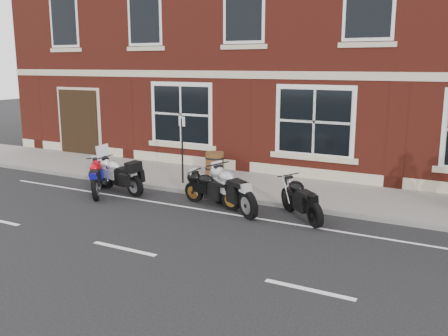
{
  "coord_description": "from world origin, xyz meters",
  "views": [
    {
      "loc": [
        6.48,
        -10.58,
        3.75
      ],
      "look_at": [
        -0.15,
        1.6,
        0.85
      ],
      "focal_mm": 40.0,
      "sensor_mm": 36.0,
      "label": 1
    }
  ],
  "objects_px": {
    "moto_naked_black": "(302,198)",
    "barrel_planter": "(215,163)",
    "moto_sport_red": "(98,176)",
    "moto_sport_black": "(212,188)",
    "moto_touring_silver": "(119,173)",
    "moto_sport_silver": "(233,188)",
    "parking_sign": "(182,145)"
  },
  "relations": [
    {
      "from": "moto_naked_black",
      "to": "barrel_planter",
      "type": "distance_m",
      "value": 5.13
    },
    {
      "from": "moto_sport_red",
      "to": "barrel_planter",
      "type": "height_order",
      "value": "moto_sport_red"
    },
    {
      "from": "moto_sport_black",
      "to": "barrel_planter",
      "type": "relative_size",
      "value": 2.59
    },
    {
      "from": "moto_touring_silver",
      "to": "moto_naked_black",
      "type": "bearing_deg",
      "value": -74.61
    },
    {
      "from": "moto_sport_black",
      "to": "moto_sport_silver",
      "type": "height_order",
      "value": "moto_sport_silver"
    },
    {
      "from": "barrel_planter",
      "to": "parking_sign",
      "type": "bearing_deg",
      "value": -96.83
    },
    {
      "from": "moto_sport_silver",
      "to": "moto_naked_black",
      "type": "relative_size",
      "value": 1.28
    },
    {
      "from": "moto_sport_black",
      "to": "moto_naked_black",
      "type": "distance_m",
      "value": 2.51
    },
    {
      "from": "barrel_planter",
      "to": "parking_sign",
      "type": "height_order",
      "value": "parking_sign"
    },
    {
      "from": "moto_sport_red",
      "to": "moto_sport_silver",
      "type": "height_order",
      "value": "moto_sport_silver"
    },
    {
      "from": "moto_sport_red",
      "to": "moto_sport_silver",
      "type": "relative_size",
      "value": 0.84
    },
    {
      "from": "parking_sign",
      "to": "barrel_planter",
      "type": "bearing_deg",
      "value": 102.85
    },
    {
      "from": "moto_sport_black",
      "to": "moto_naked_black",
      "type": "xyz_separation_m",
      "value": [
        2.51,
        0.08,
        0.04
      ]
    },
    {
      "from": "moto_sport_red",
      "to": "parking_sign",
      "type": "relative_size",
      "value": 0.82
    },
    {
      "from": "moto_sport_silver",
      "to": "barrel_planter",
      "type": "bearing_deg",
      "value": 70.61
    },
    {
      "from": "moto_sport_red",
      "to": "parking_sign",
      "type": "xyz_separation_m",
      "value": [
        1.69,
        1.92,
        0.79
      ]
    },
    {
      "from": "moto_touring_silver",
      "to": "barrel_planter",
      "type": "bearing_deg",
      "value": -11.6
    },
    {
      "from": "barrel_planter",
      "to": "parking_sign",
      "type": "relative_size",
      "value": 0.35
    },
    {
      "from": "moto_naked_black",
      "to": "parking_sign",
      "type": "relative_size",
      "value": 0.76
    },
    {
      "from": "barrel_planter",
      "to": "moto_sport_silver",
      "type": "bearing_deg",
      "value": -53.43
    },
    {
      "from": "moto_sport_silver",
      "to": "moto_touring_silver",
      "type": "bearing_deg",
      "value": 123.05
    },
    {
      "from": "moto_touring_silver",
      "to": "moto_naked_black",
      "type": "xyz_separation_m",
      "value": [
        5.68,
        0.1,
        -0.03
      ]
    },
    {
      "from": "moto_touring_silver",
      "to": "moto_sport_red",
      "type": "bearing_deg",
      "value": 156.11
    },
    {
      "from": "moto_sport_red",
      "to": "moto_naked_black",
      "type": "relative_size",
      "value": 1.08
    },
    {
      "from": "moto_touring_silver",
      "to": "parking_sign",
      "type": "xyz_separation_m",
      "value": [
        1.31,
        1.44,
        0.76
      ]
    },
    {
      "from": "moto_sport_black",
      "to": "parking_sign",
      "type": "xyz_separation_m",
      "value": [
        -1.86,
        1.42,
        0.82
      ]
    },
    {
      "from": "moto_naked_black",
      "to": "moto_touring_silver",
      "type": "bearing_deg",
      "value": 134.35
    },
    {
      "from": "moto_sport_black",
      "to": "moto_sport_silver",
      "type": "bearing_deg",
      "value": -86.43
    },
    {
      "from": "moto_touring_silver",
      "to": "moto_naked_black",
      "type": "distance_m",
      "value": 5.68
    },
    {
      "from": "moto_touring_silver",
      "to": "moto_sport_silver",
      "type": "distance_m",
      "value": 3.86
    },
    {
      "from": "moto_sport_silver",
      "to": "parking_sign",
      "type": "xyz_separation_m",
      "value": [
        -2.55,
        1.5,
        0.71
      ]
    },
    {
      "from": "moto_touring_silver",
      "to": "moto_sport_black",
      "type": "bearing_deg",
      "value": -75.32
    }
  ]
}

